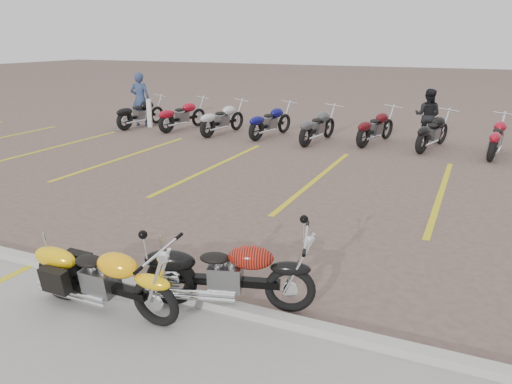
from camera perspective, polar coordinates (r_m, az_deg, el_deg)
ground at (r=8.01m, az=-1.77°, el=-5.62°), size 100.00×100.00×0.00m
curb at (r=6.43m, az=-9.76°, el=-11.40°), size 60.00×0.18×0.12m
parking_stripes at (r=11.54m, az=6.96°, el=1.51°), size 38.00×5.50×0.01m
yellow_cruiser at (r=6.18m, az=-17.07°, el=-9.49°), size 2.05×0.31×0.84m
flame_cruiser at (r=5.98m, az=-3.53°, el=-9.59°), size 2.01×0.68×0.84m
person_a at (r=18.81m, az=-13.09°, el=10.28°), size 0.81×0.65×1.91m
person_b at (r=16.37m, az=19.01°, el=8.28°), size 0.85×0.70×1.62m
bollard at (r=18.51m, az=-12.10°, el=8.81°), size 0.20×0.20×1.00m
bg_bike_row at (r=15.19m, az=16.33°, el=6.89°), size 19.13×2.08×1.10m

